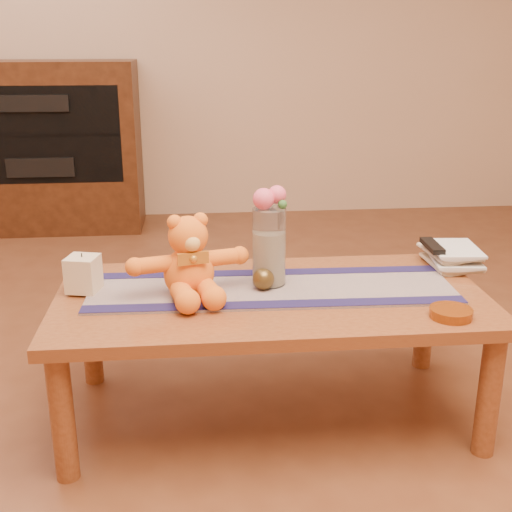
{
  "coord_description": "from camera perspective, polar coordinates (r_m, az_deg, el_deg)",
  "views": [
    {
      "loc": [
        -0.24,
        -1.98,
        1.25
      ],
      "look_at": [
        -0.05,
        0.0,
        0.58
      ],
      "focal_mm": 46.06,
      "sensor_mm": 36.0,
      "label": 1
    }
  ],
  "objects": [
    {
      "name": "rose_left",
      "position": [
        2.11,
        0.66,
        4.98
      ],
      "size": [
        0.07,
        0.07,
        0.07
      ],
      "primitive_type": "sphere",
      "color": "#EE5474",
      "rests_on": "glass_vase"
    },
    {
      "name": "runner_border_far",
      "position": [
        2.31,
        1.06,
        -1.42
      ],
      "size": [
        1.2,
        0.09,
        0.0
      ],
      "primitive_type": "cube",
      "rotation": [
        0.0,
        0.0,
        -0.03
      ],
      "color": "#1B1642",
      "rests_on": "persian_runner"
    },
    {
      "name": "teddy_bear",
      "position": [
        2.1,
        -5.89,
        -0.05
      ],
      "size": [
        0.43,
        0.39,
        0.25
      ],
      "primitive_type": null,
      "rotation": [
        0.0,
        0.0,
        0.24
      ],
      "color": "orange",
      "rests_on": "persian_runner"
    },
    {
      "name": "table_leg_fr",
      "position": [
        2.17,
        19.58,
        -11.31
      ],
      "size": [
        0.07,
        0.07,
        0.41
      ],
      "primitive_type": "cylinder",
      "color": "brown",
      "rests_on": "floor"
    },
    {
      "name": "pillar_candle",
      "position": [
        2.2,
        -14.77,
        -1.49
      ],
      "size": [
        0.12,
        0.12,
        0.12
      ],
      "primitive_type": "cube",
      "rotation": [
        0.0,
        0.0,
        -0.24
      ],
      "color": "beige",
      "rests_on": "persian_runner"
    },
    {
      "name": "book_top",
      "position": [
        2.45,
        15.06,
        0.55
      ],
      "size": [
        0.18,
        0.24,
        0.02
      ],
      "primitive_type": "imported",
      "rotation": [
        0.0,
        0.0,
        -0.09
      ],
      "color": "beige",
      "rests_on": "book_upper"
    },
    {
      "name": "leaf_sprig",
      "position": [
        2.11,
        2.32,
        4.5
      ],
      "size": [
        0.03,
        0.03,
        0.03
      ],
      "primitive_type": "sphere",
      "color": "#33662D",
      "rests_on": "glass_vase"
    },
    {
      "name": "media_cabinet",
      "position": [
        4.62,
        -17.66,
        9.01
      ],
      "size": [
        1.2,
        0.5,
        1.1
      ],
      "primitive_type": "cube",
      "color": "black",
      "rests_on": "floor"
    },
    {
      "name": "table_leg_fl",
      "position": [
        2.03,
        -16.47,
        -13.27
      ],
      "size": [
        0.07,
        0.07,
        0.41
      ],
      "primitive_type": "cylinder",
      "color": "brown",
      "rests_on": "floor"
    },
    {
      "name": "cabinet_shelf",
      "position": [
        4.46,
        -18.18,
        10.08
      ],
      "size": [
        1.02,
        0.2,
        0.02
      ],
      "primitive_type": "cube",
      "color": "black",
      "rests_on": "media_cabinet"
    },
    {
      "name": "wall_back",
      "position": [
        4.74,
        -2.76,
        19.78
      ],
      "size": [
        5.5,
        0.0,
        5.5
      ],
      "primitive_type": "plane",
      "rotation": [
        1.57,
        0.0,
        0.0
      ],
      "color": "tan",
      "rests_on": "floor"
    },
    {
      "name": "runner_border_near",
      "position": [
        2.04,
        1.77,
        -4.2
      ],
      "size": [
        1.2,
        0.09,
        0.0
      ],
      "primitive_type": "cube",
      "rotation": [
        0.0,
        0.0,
        -0.03
      ],
      "color": "#1B1642",
      "rests_on": "persian_runner"
    },
    {
      "name": "amber_dish",
      "position": [
        2.05,
        16.57,
        -4.76
      ],
      "size": [
        0.16,
        0.16,
        0.03
      ],
      "primitive_type": "cylinder",
      "rotation": [
        0.0,
        0.0,
        0.35
      ],
      "color": "#BF5914",
      "rests_on": "coffee_table_top"
    },
    {
      "name": "bronze_ball",
      "position": [
        2.15,
        0.65,
        -2.01
      ],
      "size": [
        0.08,
        0.08,
        0.07
      ],
      "primitive_type": "sphere",
      "rotation": [
        0.0,
        0.0,
        0.04
      ],
      "color": "#4F3C1A",
      "rests_on": "persian_runner"
    },
    {
      "name": "blue_flower_back",
      "position": [
        2.16,
        1.33,
        5.09
      ],
      "size": [
        0.04,
        0.04,
        0.04
      ],
      "primitive_type": "sphere",
      "color": "#5059AD",
      "rests_on": "glass_vase"
    },
    {
      "name": "candle_wick",
      "position": [
        2.18,
        -14.91,
        0.08
      ],
      "size": [
        0.0,
        0.0,
        0.01
      ],
      "primitive_type": "cylinder",
      "rotation": [
        0.0,
        0.0,
        -0.24
      ],
      "color": "black",
      "rests_on": "pillar_candle"
    },
    {
      "name": "table_leg_br",
      "position": [
        2.65,
        14.46,
        -5.25
      ],
      "size": [
        0.07,
        0.07,
        0.41
      ],
      "primitive_type": "cylinder",
      "color": "brown",
      "rests_on": "floor"
    },
    {
      "name": "rose_right",
      "position": [
        2.13,
        1.83,
        5.36
      ],
      "size": [
        0.06,
        0.06,
        0.06
      ],
      "primitive_type": "sphere",
      "color": "#EE5474",
      "rests_on": "glass_vase"
    },
    {
      "name": "table_leg_bl",
      "position": [
        2.53,
        -14.15,
        -6.39
      ],
      "size": [
        0.07,
        0.07,
        0.41
      ],
      "primitive_type": "cylinder",
      "color": "brown",
      "rests_on": "floor"
    },
    {
      "name": "book_lower",
      "position": [
        2.46,
        15.02,
        -0.31
      ],
      "size": [
        0.19,
        0.24,
        0.02
      ],
      "primitive_type": "imported",
      "rotation": [
        0.0,
        0.0,
        -0.12
      ],
      "color": "beige",
      "rests_on": "book_bottom"
    },
    {
      "name": "book_bottom",
      "position": [
        2.47,
        14.84,
        -0.7
      ],
      "size": [
        0.17,
        0.23,
        0.02
      ],
      "primitive_type": "imported",
      "rotation": [
        0.0,
        0.0,
        0.02
      ],
      "color": "beige",
      "rests_on": "coffee_table_top"
    },
    {
      "name": "book_upper",
      "position": [
        2.46,
        14.76,
        0.16
      ],
      "size": [
        0.18,
        0.23,
        0.02
      ],
      "primitive_type": "imported",
      "rotation": [
        0.0,
        0.0,
        0.07
      ],
      "color": "beige",
      "rests_on": "book_lower"
    },
    {
      "name": "stereo_lower",
      "position": [
        4.51,
        -17.87,
        7.63
      ],
      "size": [
        0.42,
        0.28,
        0.12
      ],
      "primitive_type": "cube",
      "color": "black",
      "rests_on": "media_cabinet"
    },
    {
      "name": "coffee_table_top",
      "position": [
        2.16,
        1.32,
        -3.74
      ],
      "size": [
        1.4,
        0.7,
        0.04
      ],
      "primitive_type": "cube",
      "color": "brown",
      "rests_on": "floor"
    },
    {
      "name": "tv_remote",
      "position": [
        2.44,
        15.06,
        0.88
      ],
      "size": [
        0.05,
        0.16,
        0.02
      ],
      "primitive_type": "cube",
      "rotation": [
        0.0,
        0.0,
        -0.03
      ],
      "color": "black",
      "rests_on": "book_top"
    },
    {
      "name": "glass_vase",
      "position": [
        2.17,
        1.15,
        0.8
      ],
      "size": [
        0.11,
        0.11,
        0.26
      ],
      "primitive_type": "cylinder",
      "color": "silver",
      "rests_on": "persian_runner"
    },
    {
      "name": "floor",
      "position": [
        2.35,
        1.25,
        -13.46
      ],
      "size": [
        5.5,
        5.5,
        0.0
      ],
      "primitive_type": "plane",
      "color": "#582D19",
      "rests_on": "ground"
    },
    {
      "name": "persian_runner",
      "position": [
        2.18,
        1.39,
        -2.85
      ],
      "size": [
        1.21,
        0.38,
        0.01
      ],
      "primitive_type": "cube",
      "rotation": [
        0.0,
        0.0,
        -0.03
      ],
      "color": "#1C244F",
      "rests_on": "coffee_table_top"
    },
    {
      "name": "cabinet_cavity",
      "position": [
        4.37,
        -18.41,
        9.91
      ],
      "size": [
        1.02,
        0.03,
        0.61
      ],
      "primitive_type": "cube",
      "color": "black",
      "rests_on": "media_cabinet"
    },
    {
      "name": "stereo_upper",
      "position": [
        4.45,
        -18.38,
        12.63
      ],
      "size": [
        0.42,
        0.28,
        0.1
      ],
      "primitive_type": "cube",
      "color": "black",
      "rests_on": "media_cabinet"
    },
    {
      "name": "blue_flower_side",
      "position": [
        2.14,
        0.31,
        4.77
      ],
      "size": [
        0.04,
        0.04,
        0.04
      ],
      "primitive_type": "sphere",
      "color": "#5059AD",
      "rests_on": "glass_vase"
    },
    {
      "name": "potpourri_fill",
      "position": [
        2.18,
        1.14,
        -0.17
      ],
      "size": [
        0.09,
        0.09,
        0.18
      ],
      "primitive_type": "cylinder",
      "color": "beige",
      "rests_on": "glass_vase"
    }
  ]
}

